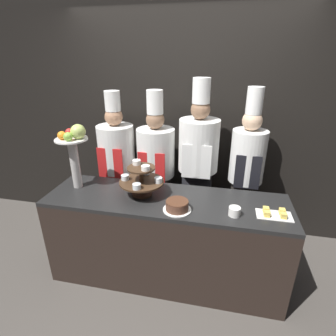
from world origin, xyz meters
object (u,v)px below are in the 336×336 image
(cake_square_tray, at_px, (274,214))
(chef_center_right, at_px, (198,162))
(chef_right, at_px, (246,169))
(fruit_pedestal, at_px, (74,146))
(chef_left, at_px, (117,162))
(cake_round, at_px, (177,206))
(cup_white, at_px, (234,211))
(tiered_stand, at_px, (142,179))
(chef_center_left, at_px, (156,166))

(cake_square_tray, xyz_separation_m, chef_center_right, (-0.67, 0.69, 0.11))
(chef_right, bearing_deg, chef_center_right, -180.00)
(fruit_pedestal, xyz_separation_m, chef_left, (0.16, 0.55, -0.36))
(chef_right, bearing_deg, cake_square_tray, -75.49)
(cake_round, height_order, chef_right, chef_right)
(cup_white, height_order, chef_center_right, chef_center_right)
(tiered_stand, relative_size, chef_right, 0.22)
(chef_center_left, relative_size, chef_center_right, 0.93)
(tiered_stand, height_order, chef_right, chef_right)
(chef_center_right, bearing_deg, chef_center_left, -180.00)
(fruit_pedestal, relative_size, chef_center_right, 0.33)
(chef_center_left, distance_m, chef_center_right, 0.46)
(chef_center_right, height_order, chef_right, chef_center_right)
(fruit_pedestal, bearing_deg, chef_center_right, 27.07)
(fruit_pedestal, distance_m, chef_center_left, 0.90)
(cup_white, relative_size, cake_square_tray, 0.34)
(cup_white, height_order, chef_center_left, chef_center_left)
(cake_round, height_order, chef_left, chef_left)
(fruit_pedestal, relative_size, cake_square_tray, 2.25)
(chef_left, relative_size, chef_center_left, 0.99)
(cake_round, bearing_deg, chef_left, 136.87)
(chef_center_right, bearing_deg, fruit_pedestal, -152.93)
(tiered_stand, xyz_separation_m, cup_white, (0.80, -0.18, -0.12))
(tiered_stand, height_order, chef_center_left, chef_center_left)
(cake_round, distance_m, chef_left, 1.12)
(cake_square_tray, xyz_separation_m, chef_center_left, (-1.13, 0.69, 0.03))
(cake_round, distance_m, cake_square_tray, 0.76)
(fruit_pedestal, xyz_separation_m, chef_right, (1.56, 0.55, -0.33))
(cake_square_tray, height_order, chef_left, chef_left)
(cake_square_tray, bearing_deg, chef_center_right, 134.19)
(cake_square_tray, bearing_deg, fruit_pedestal, 175.23)
(cake_square_tray, distance_m, chef_right, 0.72)
(fruit_pedestal, bearing_deg, chef_right, 19.28)
(chef_left, bearing_deg, cup_white, -30.58)
(chef_left, relative_size, chef_right, 0.96)
(tiered_stand, height_order, chef_left, chef_left)
(tiered_stand, height_order, fruit_pedestal, fruit_pedestal)
(chef_left, height_order, chef_center_right, chef_center_right)
(cake_round, height_order, cup_white, cake_round)
(cake_square_tray, distance_m, chef_left, 1.72)
(cake_square_tray, distance_m, chef_center_right, 0.97)
(chef_right, bearing_deg, chef_center_left, -180.00)
(cake_round, xyz_separation_m, chef_left, (-0.82, 0.77, 0.01))
(tiered_stand, bearing_deg, chef_left, 129.03)
(chef_center_right, bearing_deg, cup_white, -64.02)
(cup_white, height_order, cake_square_tray, cup_white)
(cake_round, bearing_deg, cake_square_tray, 5.80)
(chef_center_left, bearing_deg, chef_center_right, 0.00)
(chef_center_left, bearing_deg, cake_square_tray, -31.51)
(tiered_stand, distance_m, chef_left, 0.75)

